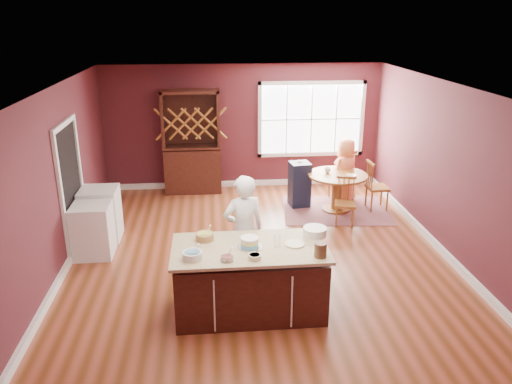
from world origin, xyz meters
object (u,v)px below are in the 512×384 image
at_px(chair_east, 378,185).
at_px(toddler, 297,167).
at_px(dining_table, 337,185).
at_px(washer, 93,230).
at_px(hutch, 192,142).
at_px(chair_south, 345,202).
at_px(high_chair, 299,183).
at_px(kitchen_island, 250,281).
at_px(chair_north, 341,174).
at_px(layer_cake, 250,242).
at_px(dryer, 101,214).
at_px(baker, 243,231).
at_px(seated_woman, 345,171).

xyz_separation_m(chair_east, toddler, (-1.56, 0.36, 0.31)).
height_order(dining_table, washer, washer).
bearing_deg(hutch, chair_south, -37.13).
relative_size(high_chair, toddler, 3.64).
distance_m(dining_table, high_chair, 0.76).
xyz_separation_m(chair_south, high_chair, (-0.66, 1.05, 0.02)).
bearing_deg(kitchen_island, chair_north, 60.92).
relative_size(chair_east, chair_south, 1.10).
relative_size(layer_cake, dryer, 0.35).
height_order(kitchen_island, layer_cake, layer_cake).
bearing_deg(washer, toddler, 27.65).
relative_size(baker, seated_woman, 1.22).
distance_m(washer, dryer, 0.64).
bearing_deg(chair_east, dining_table, 87.23).
bearing_deg(baker, layer_cake, 78.03).
bearing_deg(dining_table, hutch, 153.74).
xyz_separation_m(chair_south, toddler, (-0.72, 1.08, 0.36)).
bearing_deg(high_chair, chair_east, -19.63).
bearing_deg(chair_north, seated_woman, 56.25).
bearing_deg(kitchen_island, baker, 92.17).
bearing_deg(hutch, baker, -78.59).
xyz_separation_m(washer, dryer, (0.00, 0.64, 0.02)).
relative_size(kitchen_island, dining_table, 1.69).
relative_size(layer_cake, hutch, 0.15).
height_order(toddler, hutch, hutch).
height_order(chair_south, high_chair, high_chair).
relative_size(chair_east, high_chair, 1.05).
distance_m(baker, high_chair, 3.25).
distance_m(layer_cake, chair_east, 4.41).
height_order(baker, layer_cake, baker).
bearing_deg(chair_east, dryer, 97.52).
bearing_deg(chair_east, baker, 130.44).
bearing_deg(hutch, dryer, -123.50).
relative_size(kitchen_island, layer_cake, 6.12).
distance_m(baker, seated_woman, 3.85).
height_order(chair_east, chair_south, chair_east).
relative_size(seated_woman, washer, 1.55).
xyz_separation_m(kitchen_island, chair_south, (1.97, 2.64, 0.01)).
xyz_separation_m(layer_cake, washer, (-2.36, 1.83, -0.55)).
distance_m(kitchen_island, chair_east, 4.38).
bearing_deg(layer_cake, dryer, 133.77).
relative_size(chair_north, seated_woman, 0.79).
xyz_separation_m(kitchen_island, chair_north, (2.27, 4.07, 0.09)).
relative_size(baker, chair_south, 1.81).
bearing_deg(high_chair, layer_cake, -116.90).
relative_size(chair_south, hutch, 0.41).
height_order(chair_east, high_chair, chair_east).
bearing_deg(dining_table, seated_woman, 58.91).
height_order(chair_east, hutch, hutch).
xyz_separation_m(kitchen_island, chair_east, (2.81, 3.36, 0.06)).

